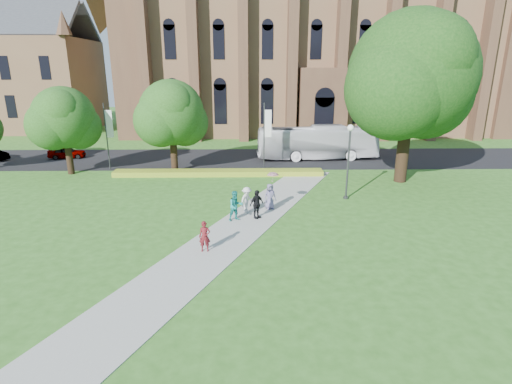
{
  "coord_description": "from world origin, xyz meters",
  "views": [
    {
      "loc": [
        0.63,
        -20.33,
        8.77
      ],
      "look_at": [
        1.06,
        3.0,
        1.6
      ],
      "focal_mm": 28.0,
      "sensor_mm": 36.0,
      "label": 1
    }
  ],
  "objects_px": {
    "tour_coach": "(317,142)",
    "pedestrian_0": "(205,236)",
    "streetlamp": "(349,153)",
    "large_tree": "(411,75)",
    "car_0": "(67,152)"
  },
  "relations": [
    {
      "from": "streetlamp",
      "to": "car_0",
      "type": "height_order",
      "value": "streetlamp"
    },
    {
      "from": "streetlamp",
      "to": "pedestrian_0",
      "type": "relative_size",
      "value": 3.33
    },
    {
      "from": "tour_coach",
      "to": "large_tree",
      "type": "bearing_deg",
      "value": -151.4
    },
    {
      "from": "pedestrian_0",
      "to": "car_0",
      "type": "bearing_deg",
      "value": 124.0
    },
    {
      "from": "large_tree",
      "to": "car_0",
      "type": "height_order",
      "value": "large_tree"
    },
    {
      "from": "tour_coach",
      "to": "pedestrian_0",
      "type": "xyz_separation_m",
      "value": [
        -9.15,
        -21.62,
        -0.88
      ]
    },
    {
      "from": "streetlamp",
      "to": "tour_coach",
      "type": "height_order",
      "value": "streetlamp"
    },
    {
      "from": "tour_coach",
      "to": "car_0",
      "type": "bearing_deg",
      "value": 84.78
    },
    {
      "from": "streetlamp",
      "to": "large_tree",
      "type": "height_order",
      "value": "large_tree"
    },
    {
      "from": "streetlamp",
      "to": "large_tree",
      "type": "bearing_deg",
      "value": 39.29
    },
    {
      "from": "tour_coach",
      "to": "car_0",
      "type": "xyz_separation_m",
      "value": [
        -25.66,
        0.74,
        -1.08
      ]
    },
    {
      "from": "streetlamp",
      "to": "pedestrian_0",
      "type": "bearing_deg",
      "value": -137.02
    },
    {
      "from": "streetlamp",
      "to": "tour_coach",
      "type": "relative_size",
      "value": 0.43
    },
    {
      "from": "streetlamp",
      "to": "pedestrian_0",
      "type": "height_order",
      "value": "streetlamp"
    },
    {
      "from": "large_tree",
      "to": "car_0",
      "type": "xyz_separation_m",
      "value": [
        -31.1,
        9.4,
        -7.74
      ]
    }
  ]
}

